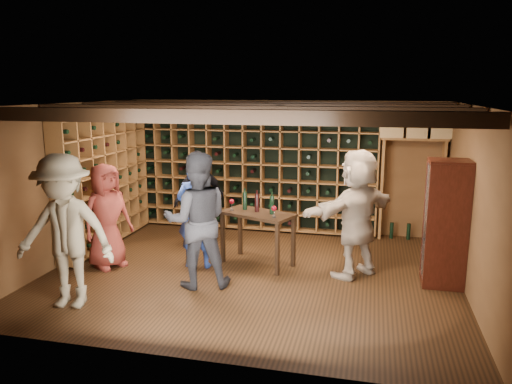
% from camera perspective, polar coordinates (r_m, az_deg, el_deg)
% --- Properties ---
extents(ground, '(6.00, 6.00, 0.00)m').
position_cam_1_polar(ground, '(7.59, -0.54, -9.26)').
color(ground, '#331E0E').
rests_on(ground, ground).
extents(room_shell, '(6.00, 6.00, 6.00)m').
position_cam_1_polar(room_shell, '(7.14, -0.48, 9.34)').
color(room_shell, brown).
rests_on(room_shell, ground).
extents(wine_rack_back, '(4.65, 0.30, 2.20)m').
position_cam_1_polar(wine_rack_back, '(9.60, -0.29, 2.35)').
color(wine_rack_back, brown).
rests_on(wine_rack_back, ground).
extents(wine_rack_left, '(0.30, 2.65, 2.20)m').
position_cam_1_polar(wine_rack_left, '(9.07, -16.90, 1.27)').
color(wine_rack_left, brown).
rests_on(wine_rack_left, ground).
extents(crate_shelf, '(1.20, 0.32, 2.07)m').
position_cam_1_polar(crate_shelf, '(9.30, 17.61, 4.09)').
color(crate_shelf, brown).
rests_on(crate_shelf, ground).
extents(display_cabinet, '(0.55, 0.50, 1.75)m').
position_cam_1_polar(display_cabinet, '(7.39, 20.78, -3.65)').
color(display_cabinet, '#39120B').
rests_on(display_cabinet, ground).
extents(man_blue_shirt, '(0.63, 0.42, 1.67)m').
position_cam_1_polar(man_blue_shirt, '(7.68, -6.85, -2.53)').
color(man_blue_shirt, navy).
rests_on(man_blue_shirt, ground).
extents(man_grey_suit, '(1.11, 0.99, 1.89)m').
position_cam_1_polar(man_grey_suit, '(6.91, -6.75, -3.25)').
color(man_grey_suit, black).
rests_on(man_grey_suit, ground).
extents(guest_red_floral, '(0.84, 0.94, 1.62)m').
position_cam_1_polar(guest_red_floral, '(7.96, -16.69, -2.64)').
color(guest_red_floral, maroon).
rests_on(guest_red_floral, ground).
extents(guest_woman_black, '(0.93, 1.04, 1.69)m').
position_cam_1_polar(guest_woman_black, '(8.62, -6.47, -0.86)').
color(guest_woman_black, black).
rests_on(guest_woman_black, ground).
extents(guest_khaki, '(1.33, 0.86, 1.95)m').
position_cam_1_polar(guest_khaki, '(6.65, -21.01, -4.27)').
color(guest_khaki, '#807358').
rests_on(guest_khaki, ground).
extents(guest_beige, '(1.56, 1.69, 1.88)m').
position_cam_1_polar(guest_beige, '(7.39, 11.46, -2.41)').
color(guest_beige, tan).
rests_on(guest_beige, ground).
extents(tasting_table, '(1.24, 0.93, 1.12)m').
position_cam_1_polar(tasting_table, '(7.74, 0.16, -3.03)').
color(tasting_table, black).
rests_on(tasting_table, ground).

